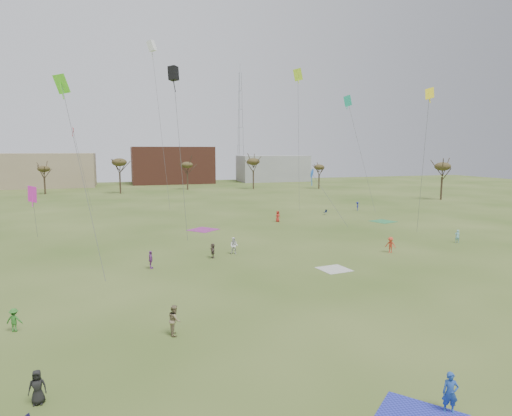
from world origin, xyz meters
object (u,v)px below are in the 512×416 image
object	(u,v)px
radio_tower	(240,127)
camp_chair_right	(325,213)
flyer_near_center	(14,320)
flyer_near_right	(450,393)

from	to	relation	value
radio_tower	camp_chair_right	bearing A→B (deg)	-95.91
flyer_near_center	flyer_near_right	world-z (taller)	flyer_near_right
flyer_near_center	flyer_near_right	distance (m)	24.47
camp_chair_right	radio_tower	size ratio (longest dim) A/B	0.02
flyer_near_right	camp_chair_right	xyz separation A→B (m)	(20.70, 53.08, -0.63)
flyer_near_right	radio_tower	xyz separation A→B (m)	(29.56, 138.72, 18.32)
flyer_near_center	camp_chair_right	xyz separation A→B (m)	(40.11, 38.18, -0.47)
flyer_near_right	radio_tower	bearing A→B (deg)	106.90
flyer_near_center	camp_chair_right	size ratio (longest dim) A/B	1.68
flyer_near_center	flyer_near_right	size ratio (longest dim) A/B	0.82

